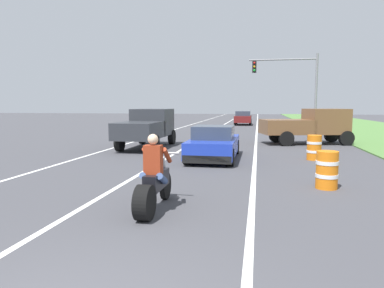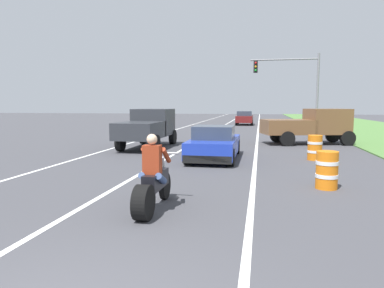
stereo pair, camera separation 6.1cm
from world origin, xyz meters
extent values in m
cube|color=white|center=(-5.40, 20.00, 0.00)|extent=(0.14, 120.00, 0.01)
cube|color=white|center=(1.80, 20.00, 0.00)|extent=(0.14, 120.00, 0.01)
cube|color=white|center=(-1.80, 20.00, 0.00)|extent=(0.14, 120.00, 0.01)
cylinder|color=black|center=(-0.22, 3.57, 0.35)|extent=(0.28, 0.69, 0.69)
cylinder|color=black|center=(-0.22, 5.12, 0.31)|extent=(0.12, 0.63, 0.63)
cube|color=black|center=(-0.22, 4.40, 0.61)|extent=(0.28, 1.10, 0.36)
cylinder|color=#B2B2B7|center=(-0.22, 5.04, 0.68)|extent=(0.08, 0.36, 0.73)
cylinder|color=#A5A5AA|center=(-0.22, 5.02, 1.11)|extent=(0.70, 0.05, 0.05)
cube|color=#993319|center=(-0.22, 4.17, 1.09)|extent=(0.36, 0.24, 0.60)
sphere|color=beige|center=(-0.22, 4.17, 1.51)|extent=(0.22, 0.22, 0.22)
cylinder|color=#384C7A|center=(-0.40, 4.20, 0.69)|extent=(0.14, 0.47, 0.32)
cylinder|color=#993319|center=(-0.44, 4.47, 1.14)|extent=(0.10, 0.51, 0.40)
cylinder|color=#384C7A|center=(-0.04, 4.20, 0.69)|extent=(0.14, 0.47, 0.32)
cylinder|color=#993319|center=(0.00, 4.47, 1.14)|extent=(0.10, 0.51, 0.40)
cube|color=#1E38B2|center=(0.14, 11.47, 0.53)|extent=(1.80, 4.30, 0.64)
cube|color=#333D4C|center=(0.14, 11.27, 1.11)|extent=(1.56, 1.70, 0.52)
cube|color=black|center=(0.14, 9.42, 0.29)|extent=(1.76, 0.20, 0.28)
cylinder|color=black|center=(-0.66, 13.07, 0.32)|extent=(0.24, 0.64, 0.64)
cylinder|color=black|center=(0.94, 13.07, 0.32)|extent=(0.24, 0.64, 0.64)
cylinder|color=black|center=(-0.66, 9.87, 0.32)|extent=(0.24, 0.64, 0.64)
cylinder|color=black|center=(0.94, 9.87, 0.32)|extent=(0.24, 0.64, 0.64)
cube|color=#2D3035|center=(-3.72, 15.54, 1.28)|extent=(1.90, 2.10, 1.40)
cube|color=#333D4C|center=(-3.72, 15.89, 1.67)|extent=(1.67, 0.29, 0.57)
cube|color=#2D3035|center=(-3.72, 13.29, 0.98)|extent=(1.90, 2.70, 0.80)
cylinder|color=black|center=(-4.59, 16.34, 0.40)|extent=(0.28, 0.80, 0.80)
cylinder|color=black|center=(-2.85, 16.34, 0.40)|extent=(0.28, 0.80, 0.80)
cylinder|color=black|center=(-4.59, 12.99, 0.40)|extent=(0.28, 0.80, 0.80)
cylinder|color=black|center=(-2.85, 12.99, 0.40)|extent=(0.28, 0.80, 0.80)
cube|color=brown|center=(5.64, 18.09, 1.28)|extent=(2.52, 2.38, 1.40)
cube|color=#333D4C|center=(5.98, 18.18, 1.67)|extent=(0.71, 1.69, 0.57)
cube|color=brown|center=(3.47, 17.51, 0.98)|extent=(3.10, 2.53, 0.80)
cylinder|color=black|center=(6.19, 19.14, 0.40)|extent=(0.85, 0.48, 0.80)
cylinder|color=black|center=(6.64, 17.46, 0.40)|extent=(0.85, 0.48, 0.80)
cylinder|color=black|center=(2.95, 18.27, 0.40)|extent=(0.85, 0.48, 0.80)
cylinder|color=black|center=(3.40, 16.59, 0.40)|extent=(0.85, 0.48, 0.80)
cylinder|color=gray|center=(6.12, 25.09, 3.00)|extent=(0.18, 0.18, 6.00)
cylinder|color=gray|center=(3.62, 25.09, 5.60)|extent=(4.99, 0.12, 0.12)
cube|color=black|center=(1.53, 25.09, 5.10)|extent=(0.32, 0.24, 0.90)
sphere|color=red|center=(1.53, 24.95, 5.38)|extent=(0.16, 0.16, 0.16)
sphere|color=orange|center=(1.53, 24.95, 5.10)|extent=(0.16, 0.16, 0.16)
sphere|color=green|center=(1.53, 24.95, 4.82)|extent=(0.16, 0.16, 0.16)
cylinder|color=orange|center=(3.71, 6.92, 0.50)|extent=(0.56, 0.56, 1.00)
cylinder|color=white|center=(3.71, 6.92, 0.70)|extent=(0.58, 0.58, 0.10)
cylinder|color=white|center=(3.71, 6.92, 0.35)|extent=(0.58, 0.58, 0.10)
cylinder|color=orange|center=(4.13, 11.91, 0.50)|extent=(0.56, 0.56, 1.00)
cylinder|color=white|center=(4.13, 11.91, 0.70)|extent=(0.58, 0.58, 0.10)
cylinder|color=white|center=(4.13, 11.91, 0.35)|extent=(0.58, 0.58, 0.10)
cube|color=maroon|center=(0.27, 36.07, 0.65)|extent=(1.76, 4.00, 0.70)
cube|color=#333D4C|center=(0.27, 35.87, 1.25)|extent=(1.56, 2.00, 0.50)
cylinder|color=black|center=(-0.53, 37.47, 0.30)|extent=(0.20, 0.60, 0.60)
cylinder|color=black|center=(1.07, 37.47, 0.30)|extent=(0.20, 0.60, 0.60)
cylinder|color=black|center=(-0.53, 34.67, 0.30)|extent=(0.20, 0.60, 0.60)
cylinder|color=black|center=(1.07, 34.67, 0.30)|extent=(0.20, 0.60, 0.60)
camera|label=1|loc=(1.89, -2.68, 2.22)|focal=32.74mm
camera|label=2|loc=(1.95, -2.67, 2.22)|focal=32.74mm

